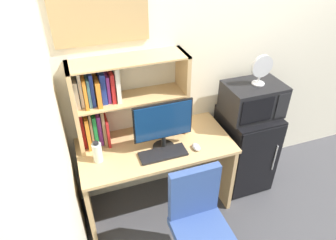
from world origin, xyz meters
TOP-DOWN VIEW (x-y plane):
  - wall_back at (0.40, 0.02)m, footprint 6.40×0.04m
  - desk at (-0.90, -0.32)m, footprint 1.30×0.63m
  - hutch_bookshelf at (-1.20, -0.12)m, footprint 0.93×0.27m
  - monitor at (-0.85, -0.38)m, footprint 0.49×0.18m
  - keyboard at (-0.88, -0.46)m, footprint 0.39×0.15m
  - computer_mouse at (-0.60, -0.48)m, footprint 0.06×0.10m
  - water_bottle at (-1.39, -0.35)m, footprint 0.08×0.08m
  - mini_fridge at (0.04, -0.27)m, footprint 0.47×0.53m
  - microwave at (0.04, -0.27)m, footprint 0.51×0.37m
  - desk_fan at (0.07, -0.27)m, footprint 0.20×0.11m
  - desk_chair at (-0.79, -0.99)m, footprint 0.46×0.46m
  - wall_corkboard at (-1.19, -0.01)m, footprint 0.70×0.02m

SIDE VIEW (x-z plane):
  - desk_chair at x=-0.79m, z-range -0.05..0.87m
  - mini_fridge at x=0.04m, z-range 0.00..0.83m
  - desk at x=-0.90m, z-range 0.15..0.90m
  - keyboard at x=-0.88m, z-range 0.75..0.77m
  - computer_mouse at x=-0.60m, z-range 0.75..0.79m
  - water_bottle at x=-1.39m, z-range 0.74..0.93m
  - microwave at x=0.04m, z-range 0.83..1.13m
  - monitor at x=-0.85m, z-range 0.78..1.21m
  - hutch_bookshelf at x=-1.20m, z-range 0.78..1.50m
  - desk_fan at x=0.07m, z-range 1.15..1.42m
  - wall_back at x=0.40m, z-range 0.00..2.60m
  - wall_corkboard at x=-1.19m, z-range 1.57..2.06m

